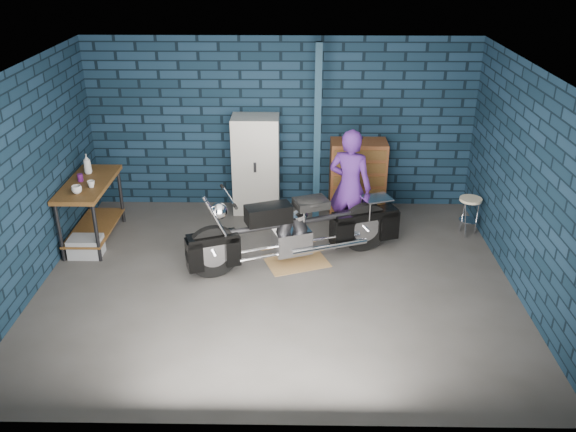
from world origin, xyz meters
name	(u,v)px	position (x,y,z in m)	size (l,w,h in m)	color
ground	(277,282)	(0.00, 0.00, 0.00)	(6.00, 6.00, 0.00)	#484543
room_walls	(277,127)	(0.00, 0.55, 1.90)	(6.02, 5.01, 2.71)	black
support_post	(317,135)	(0.55, 1.95, 1.35)	(0.10, 0.10, 2.70)	#132B3D
workbench	(92,211)	(-2.68, 1.14, 0.46)	(0.60, 1.40, 0.91)	brown
drip_mat	(296,261)	(0.25, 0.54, 0.00)	(0.81, 0.61, 0.01)	olive
motorcycle	(296,225)	(0.25, 0.54, 0.56)	(2.54, 0.69, 1.12)	black
person	(350,187)	(1.00, 1.19, 0.84)	(0.61, 0.40, 1.68)	#401C6A
storage_bin	(86,247)	(-2.66, 0.66, 0.14)	(0.44, 0.31, 0.28)	gray
locker	(256,165)	(-0.39, 2.23, 0.77)	(0.72, 0.52, 1.55)	beige
tool_chest	(358,177)	(1.21, 2.23, 0.58)	(0.87, 0.48, 1.16)	brown
shop_stool	(469,217)	(2.78, 1.39, 0.29)	(0.32, 0.32, 0.59)	beige
cup_a	(77,190)	(-2.69, 0.73, 0.96)	(0.14, 0.14, 0.11)	beige
cup_b	(91,184)	(-2.56, 0.94, 0.96)	(0.10, 0.10, 0.10)	beige
mug_purple	(80,178)	(-2.78, 1.17, 0.96)	(0.08, 0.08, 0.11)	#5D1A69
bottle	(87,164)	(-2.77, 1.47, 1.06)	(0.11, 0.11, 0.29)	gray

